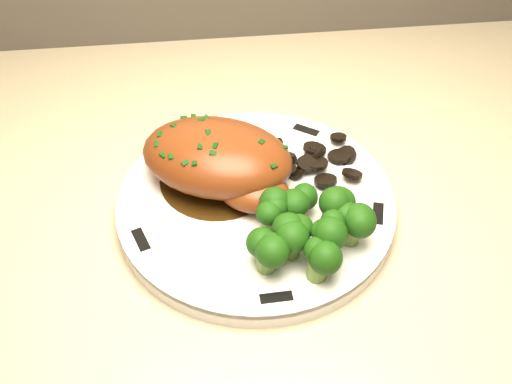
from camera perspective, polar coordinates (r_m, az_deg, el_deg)
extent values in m
cube|color=#C7B58F|center=(0.65, -17.31, -3.72)|extent=(2.21, 0.73, 0.03)
cube|color=#4C443A|center=(0.85, -16.15, 16.10)|extent=(2.21, 0.02, 0.12)
cylinder|color=white|center=(0.61, 0.00, -1.24)|extent=(0.35, 0.35, 0.02)
cube|color=black|center=(0.68, 4.48, 5.49)|extent=(0.03, 0.02, 0.00)
cube|color=black|center=(0.67, -6.88, 4.40)|extent=(0.03, 0.02, 0.00)
cube|color=black|center=(0.58, -10.20, -4.21)|extent=(0.02, 0.03, 0.00)
cube|color=black|center=(0.53, 1.82, -9.37)|extent=(0.03, 0.01, 0.00)
cube|color=black|center=(0.60, 10.79, -1.91)|extent=(0.02, 0.03, 0.00)
cylinder|color=#301D08|center=(0.62, -3.38, 1.21)|extent=(0.11, 0.11, 0.00)
ellipsoid|color=brown|center=(0.60, -3.49, 3.13)|extent=(0.17, 0.14, 0.06)
ellipsoid|color=brown|center=(0.59, -0.19, 0.11)|extent=(0.08, 0.07, 0.03)
cube|color=#0E350B|center=(0.60, -7.39, 5.68)|extent=(0.01, 0.00, 0.00)
cube|color=#0E350B|center=(0.60, -5.85, 5.71)|extent=(0.01, 0.00, 0.00)
cube|color=#0E350B|center=(0.59, -4.27, 5.57)|extent=(0.01, 0.00, 0.00)
cube|color=#0E350B|center=(0.59, -2.65, 5.31)|extent=(0.01, 0.00, 0.00)
cube|color=#0E350B|center=(0.58, -1.00, 4.90)|extent=(0.01, 0.00, 0.00)
cube|color=#0E350B|center=(0.58, 0.65, 4.34)|extent=(0.01, 0.00, 0.00)
cylinder|color=black|center=(0.64, 7.29, 2.68)|extent=(0.02, 0.01, 0.01)
cylinder|color=black|center=(0.65, 7.01, 3.31)|extent=(0.02, 0.02, 0.01)
cylinder|color=black|center=(0.65, 6.43, 3.86)|extent=(0.02, 0.02, 0.01)
cylinder|color=black|center=(0.65, 5.57, 3.68)|extent=(0.02, 0.02, 0.01)
cylinder|color=black|center=(0.65, 4.63, 3.97)|extent=(0.02, 0.02, 0.01)
cylinder|color=black|center=(0.65, 3.66, 4.11)|extent=(0.02, 0.02, 0.01)
cylinder|color=black|center=(0.65, 2.74, 3.49)|extent=(0.02, 0.02, 0.01)
cylinder|color=black|center=(0.64, 2.05, 3.35)|extent=(0.03, 0.03, 0.00)
cylinder|color=black|center=(0.63, 1.63, 3.13)|extent=(0.03, 0.02, 0.01)
cylinder|color=black|center=(0.63, 1.53, 2.26)|extent=(0.02, 0.02, 0.02)
cylinder|color=black|center=(0.63, 1.80, 2.02)|extent=(0.03, 0.03, 0.01)
cylinder|color=black|center=(0.62, 2.41, 1.86)|extent=(0.03, 0.03, 0.01)
cylinder|color=black|center=(0.62, 3.24, 1.20)|extent=(0.03, 0.03, 0.01)
cylinder|color=black|center=(0.62, 4.26, 1.32)|extent=(0.03, 0.03, 0.01)
cylinder|color=black|center=(0.62, 5.31, 1.60)|extent=(0.03, 0.02, 0.02)
cylinder|color=black|center=(0.63, 6.18, 1.42)|extent=(0.03, 0.03, 0.02)
cylinder|color=black|center=(0.63, 6.89, 1.99)|extent=(0.03, 0.03, 0.01)
cylinder|color=black|center=(0.63, 7.30, 2.63)|extent=(0.03, 0.03, 0.01)
cylinder|color=olive|center=(0.57, 1.26, -2.50)|extent=(0.02, 0.02, 0.02)
sphere|color=black|center=(0.56, 1.28, -1.47)|extent=(0.03, 0.03, 0.03)
cylinder|color=olive|center=(0.58, 3.80, -1.63)|extent=(0.02, 0.02, 0.02)
sphere|color=black|center=(0.57, 3.88, -0.59)|extent=(0.03, 0.03, 0.03)
cylinder|color=olive|center=(0.57, 6.68, -2.38)|extent=(0.02, 0.02, 0.02)
sphere|color=black|center=(0.56, 6.81, -1.35)|extent=(0.03, 0.03, 0.03)
cylinder|color=olive|center=(0.55, 3.08, -4.80)|extent=(0.02, 0.02, 0.02)
sphere|color=black|center=(0.54, 3.14, -3.77)|extent=(0.03, 0.03, 0.03)
cylinder|color=olive|center=(0.55, 6.40, -4.85)|extent=(0.02, 0.02, 0.02)
sphere|color=black|center=(0.54, 6.52, -3.83)|extent=(0.03, 0.03, 0.03)
cylinder|color=olive|center=(0.57, 8.38, -3.59)|extent=(0.02, 0.02, 0.02)
sphere|color=black|center=(0.55, 8.54, -2.57)|extent=(0.03, 0.03, 0.03)
cylinder|color=olive|center=(0.54, 0.92, -6.10)|extent=(0.02, 0.02, 0.02)
sphere|color=black|center=(0.53, 0.93, -5.08)|extent=(0.03, 0.03, 0.03)
cylinder|color=olive|center=(0.54, 5.43, -6.81)|extent=(0.02, 0.02, 0.02)
sphere|color=black|center=(0.52, 5.54, -5.81)|extent=(0.03, 0.03, 0.03)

